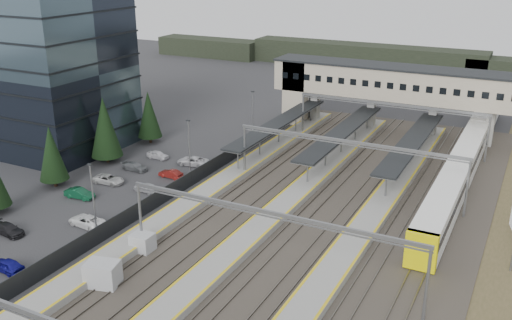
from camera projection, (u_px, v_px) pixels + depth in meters
The scene contains 14 objects.
ground at pixel (201, 221), 63.69m from camera, with size 220.00×220.00×0.00m, color #2B2B2D.
office_building at pixel (37, 66), 84.90m from camera, with size 24.30×18.30×24.30m.
conifer_row at pixel (27, 160), 68.18m from camera, with size 4.42×49.82×9.50m.
car_park at pixel (64, 216), 63.33m from camera, with size 10.48×44.78×1.26m.
lampposts at pixel (148, 169), 66.66m from camera, with size 0.50×53.25×8.07m.
fence at pixel (178, 187), 70.30m from camera, with size 0.08×90.00×2.00m.
relay_cabin_near at pixel (103, 275), 50.75m from camera, with size 3.32×2.77×2.40m.
relay_cabin_far at pixel (143, 243), 56.73m from camera, with size 2.14×1.79×1.96m.
rail_corridor at pixel (296, 217), 63.79m from camera, with size 34.00×90.00×0.92m.
canopies at pixel (342, 132), 81.94m from camera, with size 23.10×30.00×3.28m.
footbridge at pixel (378, 84), 92.81m from camera, with size 40.40×6.40×11.20m.
gantries at pixel (313, 180), 59.02m from camera, with size 28.40×62.28×7.17m.
train at pixel (468, 154), 78.34m from camera, with size 2.98×62.27×3.75m.
treeline_far at pixel (506, 70), 129.71m from camera, with size 170.00×19.00×7.00m.
Camera 1 is at (31.56, -48.43, 28.25)m, focal length 40.00 mm.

